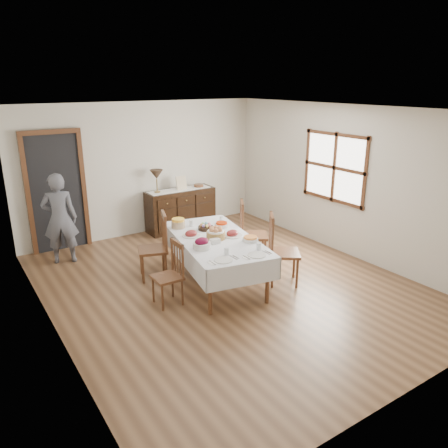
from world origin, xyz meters
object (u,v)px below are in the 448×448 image
sideboard (181,210)px  table_lamp (156,175)px  chair_left_near (170,273)px  chair_right_near (281,249)px  chair_left_far (156,246)px  chair_right_far (250,232)px  dining_table (215,243)px  person (59,216)px

sideboard → table_lamp: 0.92m
chair_left_near → chair_right_near: (1.69, -0.34, 0.10)m
chair_left_far → chair_right_far: size_ratio=0.98×
chair_left_near → sideboard: (1.62, 2.74, -0.02)m
chair_right_far → dining_table: bearing=142.8°
chair_left_far → chair_right_near: 1.92m
chair_left_far → chair_right_far: chair_right_far is taller
chair_left_near → chair_left_far: size_ratio=0.85×
chair_right_near → table_lamp: bearing=45.2°
chair_right_near → sideboard: 3.09m
chair_left_far → person: bearing=-124.8°
chair_right_far → person: size_ratio=0.65×
chair_right_far → table_lamp: size_ratio=2.33×
chair_right_far → table_lamp: bearing=49.1°
chair_left_near → chair_right_near: bearing=79.0°
chair_right_near → person: bearing=78.7°
chair_right_far → sideboard: bearing=36.7°
dining_table → table_lamp: table_lamp is taller
chair_left_far → sideboard: chair_left_far is taller
sideboard → dining_table: bearing=-106.5°
chair_left_near → chair_right_near: size_ratio=0.82×
chair_right_near → chair_left_far: bearing=85.6°
chair_right_near → sideboard: size_ratio=0.77×
person → table_lamp: bearing=-150.1°
table_lamp → dining_table: bearing=-95.6°
dining_table → chair_left_far: (-0.67, 0.66, -0.11)m
chair_left_near → sideboard: bearing=149.8°
chair_left_far → sideboard: bearing=161.5°
dining_table → person: size_ratio=1.38×
chair_left_far → sideboard: 2.35m
chair_left_far → chair_left_near: bearing=5.8°
dining_table → person: (-1.74, 2.11, 0.19)m
dining_table → person: person is taller
dining_table → chair_right_far: 0.97m
chair_left_near → chair_right_far: chair_right_far is taller
dining_table → chair_left_far: bearing=146.6°
chair_left_near → sideboard: size_ratio=0.63×
chair_left_near → table_lamp: 3.08m
sideboard → person: 2.55m
dining_table → sideboard: sideboard is taller
chair_left_far → chair_right_near: (1.49, -1.22, 0.02)m
person → chair_right_far: bearing=163.7°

